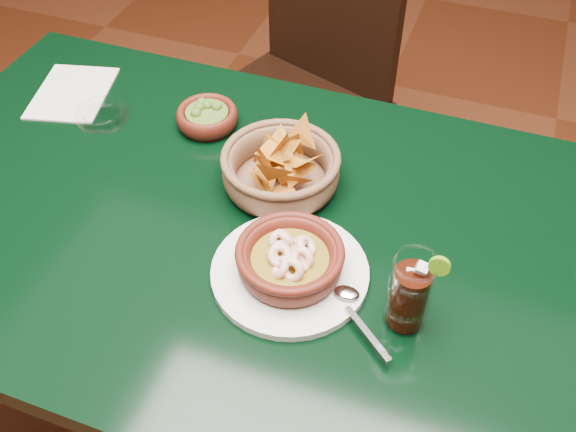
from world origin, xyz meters
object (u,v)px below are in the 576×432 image
(shrimp_plate, at_px, (290,262))
(chip_basket, at_px, (281,169))
(dining_table, at_px, (218,250))
(dining_chair, at_px, (301,88))
(cola_drink, at_px, (410,294))

(shrimp_plate, bearing_deg, chip_basket, 114.57)
(dining_table, relative_size, shrimp_plate, 3.94)
(dining_chair, relative_size, chip_basket, 3.98)
(dining_table, relative_size, dining_chair, 1.28)
(dining_chair, xyz_separation_m, shrimp_plate, (0.26, -0.79, 0.26))
(shrimp_plate, bearing_deg, dining_chair, 108.00)
(shrimp_plate, relative_size, chip_basket, 1.29)
(dining_table, xyz_separation_m, shrimp_plate, (0.17, -0.08, 0.13))
(dining_chair, bearing_deg, shrimp_plate, -72.00)
(dining_chair, xyz_separation_m, cola_drink, (0.44, -0.81, 0.30))
(dining_chair, distance_m, shrimp_plate, 0.87)
(shrimp_plate, relative_size, cola_drink, 2.03)
(chip_basket, bearing_deg, dining_chair, 105.91)
(dining_chair, relative_size, cola_drink, 6.26)
(dining_table, distance_m, chip_basket, 0.19)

